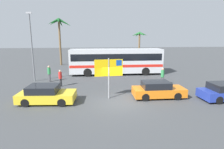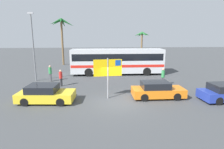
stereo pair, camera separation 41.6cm
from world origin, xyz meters
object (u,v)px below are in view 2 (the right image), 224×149
at_px(bus_front_coach, 117,60).
at_px(pedestrian_near_sign, 50,72).
at_px(pedestrian_crossing_lot, 61,77).
at_px(ferry_sign, 108,69).
at_px(pedestrian_by_bus, 163,75).
at_px(car_orange, 157,90).
at_px(car_yellow, 45,94).

distance_m(bus_front_coach, pedestrian_near_sign, 8.24).
xyz_separation_m(pedestrian_crossing_lot, pedestrian_near_sign, (-1.50, 1.99, 0.07)).
bearing_deg(ferry_sign, pedestrian_by_bus, 24.26).
relative_size(car_orange, pedestrian_near_sign, 2.33).
relative_size(pedestrian_crossing_lot, pedestrian_by_bus, 0.92).
bearing_deg(car_orange, car_yellow, -177.39).
distance_m(bus_front_coach, pedestrian_crossing_lot, 8.07).
height_order(car_yellow, car_orange, same).
bearing_deg(pedestrian_near_sign, car_yellow, 56.24).
height_order(bus_front_coach, car_orange, bus_front_coach).
relative_size(pedestrian_crossing_lot, pedestrian_near_sign, 0.94).
bearing_deg(car_yellow, car_orange, 6.75).
distance_m(ferry_sign, pedestrian_by_bus, 6.51).
xyz_separation_m(car_yellow, pedestrian_crossing_lot, (0.27, 4.39, 0.32)).
distance_m(bus_front_coach, car_yellow, 11.62).
bearing_deg(pedestrian_near_sign, bus_front_coach, 159.30).
bearing_deg(pedestrian_by_bus, car_orange, -133.28).
xyz_separation_m(bus_front_coach, pedestrian_near_sign, (-7.50, -3.33, -0.75)).
height_order(bus_front_coach, pedestrian_by_bus, bus_front_coach).
distance_m(bus_front_coach, car_orange, 9.67).
relative_size(bus_front_coach, pedestrian_near_sign, 6.54).
distance_m(pedestrian_crossing_lot, pedestrian_near_sign, 2.49).
distance_m(car_orange, pedestrian_by_bus, 3.82).
distance_m(ferry_sign, pedestrian_crossing_lot, 6.03).
bearing_deg(car_yellow, pedestrian_crossing_lot, 90.60).
bearing_deg(car_orange, pedestrian_by_bus, 64.80).
bearing_deg(car_yellow, ferry_sign, 10.79).
bearing_deg(pedestrian_near_sign, car_orange, 103.96).
distance_m(bus_front_coach, pedestrian_by_bus, 7.11).
height_order(pedestrian_crossing_lot, pedestrian_by_bus, pedestrian_by_bus).
xyz_separation_m(bus_front_coach, car_yellow, (-6.28, -9.71, -1.15)).
height_order(pedestrian_crossing_lot, pedestrian_near_sign, pedestrian_near_sign).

